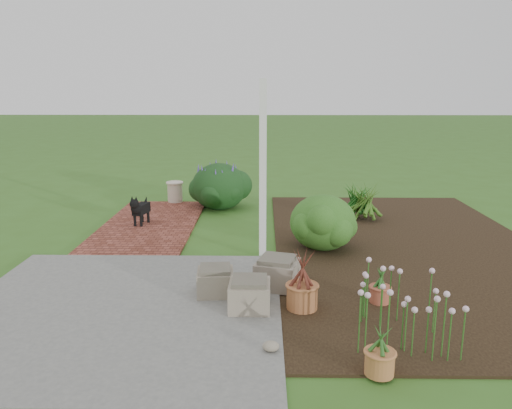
{
  "coord_description": "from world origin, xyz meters",
  "views": [
    {
      "loc": [
        0.32,
        -6.75,
        2.36
      ],
      "look_at": [
        0.2,
        0.4,
        0.7
      ],
      "focal_mm": 35.0,
      "sensor_mm": 36.0,
      "label": 1
    }
  ],
  "objects_px": {
    "black_dog": "(140,208)",
    "cream_ceramic_urn": "(175,192)",
    "evergreen_shrub": "(323,221)",
    "stone_trough_near": "(250,296)"
  },
  "relations": [
    {
      "from": "black_dog",
      "to": "cream_ceramic_urn",
      "type": "height_order",
      "value": "black_dog"
    },
    {
      "from": "black_dog",
      "to": "evergreen_shrub",
      "type": "distance_m",
      "value": 3.27
    },
    {
      "from": "stone_trough_near",
      "to": "black_dog",
      "type": "relative_size",
      "value": 0.77
    },
    {
      "from": "stone_trough_near",
      "to": "black_dog",
      "type": "height_order",
      "value": "black_dog"
    },
    {
      "from": "stone_trough_near",
      "to": "black_dog",
      "type": "bearing_deg",
      "value": 120.78
    },
    {
      "from": "black_dog",
      "to": "cream_ceramic_urn",
      "type": "xyz_separation_m",
      "value": [
        0.29,
        1.85,
        -0.09
      ]
    },
    {
      "from": "stone_trough_near",
      "to": "black_dog",
      "type": "distance_m",
      "value": 3.92
    },
    {
      "from": "stone_trough_near",
      "to": "evergreen_shrub",
      "type": "xyz_separation_m",
      "value": [
        1.03,
        2.17,
        0.26
      ]
    },
    {
      "from": "black_dog",
      "to": "evergreen_shrub",
      "type": "bearing_deg",
      "value": -8.67
    },
    {
      "from": "stone_trough_near",
      "to": "cream_ceramic_urn",
      "type": "height_order",
      "value": "cream_ceramic_urn"
    }
  ]
}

